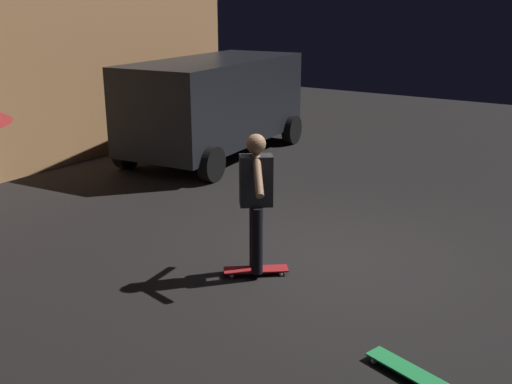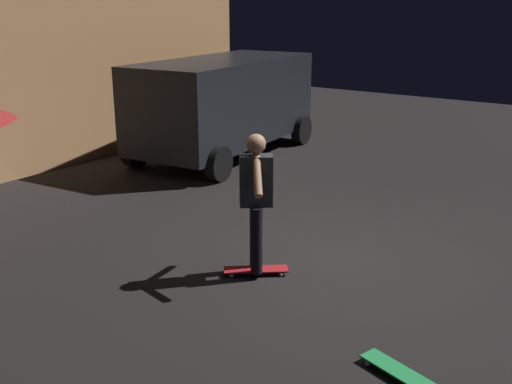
{
  "view_description": "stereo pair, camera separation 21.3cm",
  "coord_description": "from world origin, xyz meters",
  "px_view_note": "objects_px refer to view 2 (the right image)",
  "views": [
    {
      "loc": [
        -6.46,
        -3.12,
        3.18
      ],
      "look_at": [
        -0.91,
        0.57,
        1.05
      ],
      "focal_mm": 42.17,
      "sensor_mm": 36.0,
      "label": 1
    },
    {
      "loc": [
        -6.34,
        -3.29,
        3.18
      ],
      "look_at": [
        -0.91,
        0.57,
        1.05
      ],
      "focal_mm": 42.17,
      "sensor_mm": 36.0,
      "label": 2
    }
  ],
  "objects_px": {
    "skater": "(256,193)",
    "skateboard_spare": "(400,373)",
    "skateboard_ridden": "(256,270)",
    "parked_van": "(224,101)"
  },
  "relations": [
    {
      "from": "skateboard_spare",
      "to": "skater",
      "type": "distance_m",
      "value": 2.66
    },
    {
      "from": "parked_van",
      "to": "skateboard_ridden",
      "type": "distance_m",
      "value": 6.13
    },
    {
      "from": "skateboard_ridden",
      "to": "skater",
      "type": "height_order",
      "value": "skater"
    },
    {
      "from": "parked_van",
      "to": "skater",
      "type": "relative_size",
      "value": 2.85
    },
    {
      "from": "skateboard_spare",
      "to": "skater",
      "type": "xyz_separation_m",
      "value": [
        0.99,
        2.26,
        0.98
      ]
    },
    {
      "from": "skater",
      "to": "skateboard_ridden",
      "type": "bearing_deg",
      "value": 180.0
    },
    {
      "from": "skateboard_ridden",
      "to": "skater",
      "type": "relative_size",
      "value": 0.44
    },
    {
      "from": "skater",
      "to": "skateboard_spare",
      "type": "bearing_deg",
      "value": -113.66
    },
    {
      "from": "parked_van",
      "to": "skateboard_spare",
      "type": "bearing_deg",
      "value": -131.14
    },
    {
      "from": "skateboard_spare",
      "to": "skater",
      "type": "relative_size",
      "value": 0.48
    }
  ]
}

